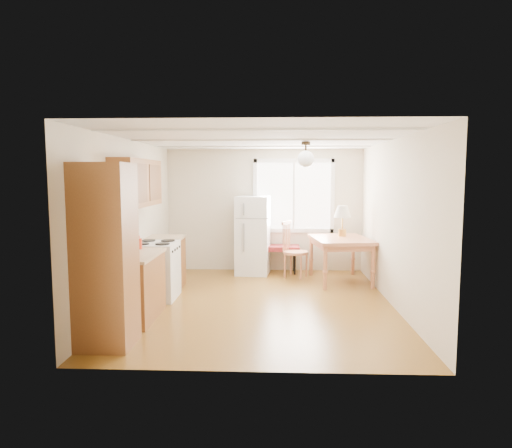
# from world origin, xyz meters

# --- Properties ---
(room_shell) EXTENTS (4.60, 5.60, 2.62)m
(room_shell) POSITION_xyz_m (0.00, 0.00, 1.25)
(room_shell) COLOR #5D3A13
(room_shell) RESTS_ON ground
(kitchen_run) EXTENTS (0.65, 3.40, 2.20)m
(kitchen_run) POSITION_xyz_m (-1.72, -0.63, 0.84)
(kitchen_run) COLOR brown
(kitchen_run) RESTS_ON ground
(window_unit) EXTENTS (1.64, 0.05, 1.51)m
(window_unit) POSITION_xyz_m (0.60, 2.47, 1.55)
(window_unit) COLOR white
(window_unit) RESTS_ON room_shell
(pendant_light) EXTENTS (0.26, 0.26, 0.40)m
(pendant_light) POSITION_xyz_m (0.70, 0.40, 2.24)
(pendant_light) COLOR black
(pendant_light) RESTS_ON room_shell
(refrigerator) EXTENTS (0.70, 0.70, 1.55)m
(refrigerator) POSITION_xyz_m (-0.22, 2.12, 0.78)
(refrigerator) COLOR white
(refrigerator) RESTS_ON ground
(bench) EXTENTS (1.21, 0.46, 0.56)m
(bench) POSITION_xyz_m (0.11, 2.22, 0.49)
(bench) COLOR maroon
(bench) RESTS_ON ground
(dining_table) EXTENTS (1.14, 1.43, 0.82)m
(dining_table) POSITION_xyz_m (1.43, 1.49, 0.72)
(dining_table) COLOR #AC6542
(dining_table) RESTS_ON ground
(chair) EXTENTS (0.53, 0.53, 1.08)m
(chair) POSITION_xyz_m (0.53, 1.85, 0.62)
(chair) COLOR #AC6542
(chair) RESTS_ON ground
(table_lamp) EXTENTS (0.33, 0.33, 0.57)m
(table_lamp) POSITION_xyz_m (1.49, 1.75, 1.24)
(table_lamp) COLOR #B6863A
(table_lamp) RESTS_ON dining_table
(coffee_maker) EXTENTS (0.21, 0.26, 0.36)m
(coffee_maker) POSITION_xyz_m (-1.72, -1.26, 1.03)
(coffee_maker) COLOR black
(coffee_maker) RESTS_ON kitchen_run
(kettle) EXTENTS (0.11, 0.11, 0.21)m
(kettle) POSITION_xyz_m (-1.75, -0.44, 0.98)
(kettle) COLOR red
(kettle) RESTS_ON kitchen_run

